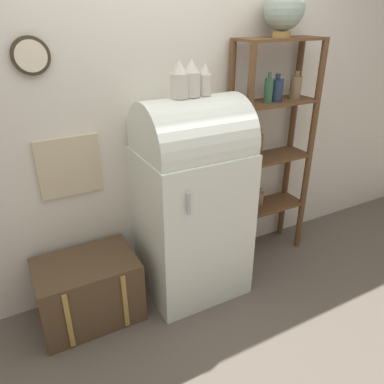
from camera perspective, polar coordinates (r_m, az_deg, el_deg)
name	(u,v)px	position (r m, az deg, el deg)	size (l,w,h in m)	color
ground_plane	(208,303)	(2.87, 2.50, -16.57)	(12.00, 12.00, 0.00)	#60564C
wall_back	(169,104)	(2.69, -3.45, 13.25)	(7.00, 0.09, 2.70)	silver
refrigerator	(192,198)	(2.62, 0.00, -0.94)	(0.70, 0.63, 1.46)	silver
suitcase_trunk	(89,290)	(2.72, -15.48, -14.17)	(0.65, 0.46, 0.45)	brown
shelf_unit	(270,141)	(3.04, 11.86, 7.56)	(0.69, 0.28, 1.77)	brown
globe	(284,9)	(2.91, 13.85, 25.40)	(0.28, 0.28, 0.32)	#AD8942
vase_left	(179,80)	(2.33, -1.94, 16.62)	(0.11, 0.11, 0.22)	beige
vase_center	(192,79)	(2.37, -0.04, 16.82)	(0.11, 0.11, 0.22)	beige
vase_right	(205,80)	(2.41, 1.98, 16.64)	(0.08, 0.08, 0.20)	beige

